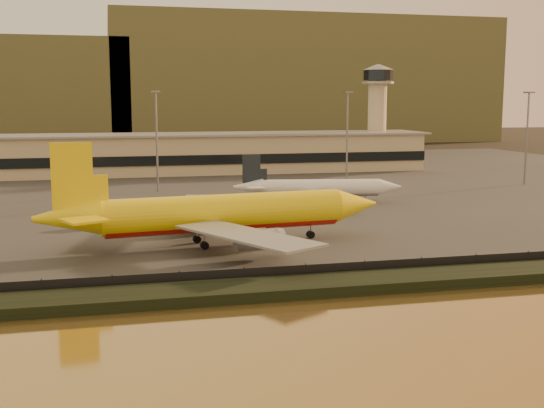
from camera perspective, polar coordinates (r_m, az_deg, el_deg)
The scene contains 12 objects.
ground at distance 99.28m, azimuth -0.40°, elevation -4.80°, with size 900.00×900.00×0.00m, color black.
embankment at distance 83.16m, azimuth 2.27°, elevation -6.96°, with size 320.00×7.00×1.40m, color black.
tarmac at distance 191.71m, azimuth -6.85°, elevation 1.67°, with size 320.00×220.00×0.20m, color #2D2D2D.
perimeter_fence at distance 86.73m, azimuth 1.55°, elevation -5.89°, with size 300.00×0.05×2.20m, color black.
terminal_building at distance 220.39m, azimuth -11.57°, elevation 4.05°, with size 202.00×25.00×12.60m.
control_tower at distance 243.11m, azimuth 8.80°, elevation 8.17°, with size 11.20×11.20×35.50m.
apron_light_masts at distance 173.21m, azimuth -1.20°, elevation 6.17°, with size 152.20×12.20×25.40m.
distant_hills at distance 434.17m, azimuth -13.52°, elevation 9.46°, with size 470.00×160.00×70.00m.
dhl_cargo_jet at distance 108.85m, azimuth -4.48°, elevation -0.82°, with size 56.53×55.05×16.87m.
white_narrowbody_jet at distance 154.56m, azimuth 3.89°, elevation 1.32°, with size 38.39×37.04×11.05m.
gse_vehicle_yellow at distance 135.55m, azimuth 4.40°, elevation -0.68°, with size 4.59×2.06×2.06m, color yellow.
gse_vehicle_white at distance 127.19m, azimuth -15.16°, elevation -1.63°, with size 3.93×1.77×1.77m, color white.
Camera 1 is at (-21.85, -94.08, 22.97)m, focal length 45.00 mm.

